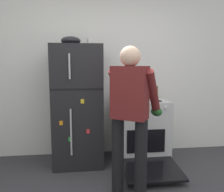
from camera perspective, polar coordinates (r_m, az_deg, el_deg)
kitchen_wall_back at (r=3.63m, az=-1.65°, el=6.80°), size 6.00×0.10×2.70m
refrigerator at (r=3.28m, az=-8.52°, el=-2.32°), size 0.68×0.72×1.68m
stove_range at (r=3.46m, az=7.17°, el=-8.56°), size 0.76×1.22×0.91m
person_cook at (r=2.38m, az=4.68°, el=-3.40°), size 0.63×0.65×1.60m
red_pot at (r=3.28m, az=4.75°, el=-0.16°), size 0.38×0.28×0.10m
coffee_mug at (r=3.30m, az=-5.56°, el=13.24°), size 0.11×0.08×0.10m
pepper_mill at (r=3.64m, az=11.06°, el=1.07°), size 0.05×0.05×0.18m
mixing_bowl at (r=3.26m, az=-10.29°, el=13.45°), size 0.27×0.27×0.12m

